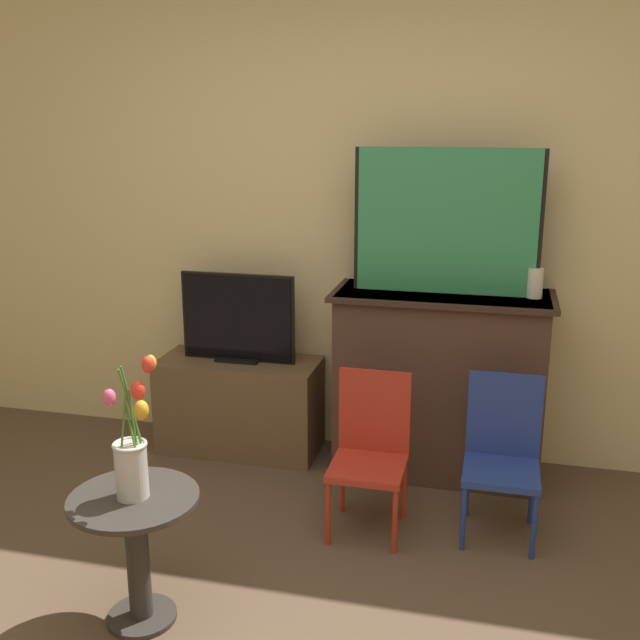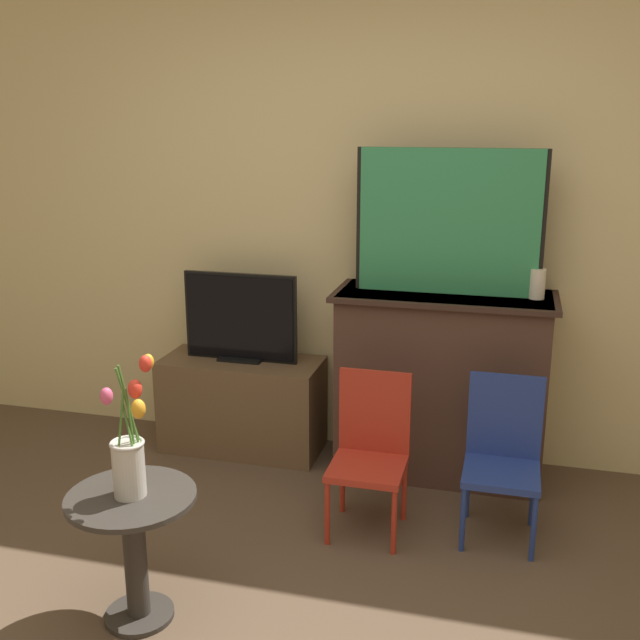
{
  "view_description": "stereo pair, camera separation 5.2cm",
  "coord_description": "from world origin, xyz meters",
  "px_view_note": "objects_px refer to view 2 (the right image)",
  "views": [
    {
      "loc": [
        0.68,
        -1.73,
        1.79
      ],
      "look_at": [
        -0.05,
        1.26,
        0.95
      ],
      "focal_mm": 42.0,
      "sensor_mm": 36.0,
      "label": 1
    },
    {
      "loc": [
        0.73,
        -1.72,
        1.79
      ],
      "look_at": [
        -0.05,
        1.26,
        0.95
      ],
      "focal_mm": 42.0,
      "sensor_mm": 36.0,
      "label": 2
    }
  ],
  "objects_px": {
    "chair_red": "(371,446)",
    "chair_blue": "(503,451)",
    "painting": "(449,222)",
    "vase_tulips": "(130,452)",
    "tv_monitor": "(240,319)"
  },
  "relations": [
    {
      "from": "chair_red",
      "to": "chair_blue",
      "type": "distance_m",
      "value": 0.57
    },
    {
      "from": "painting",
      "to": "chair_blue",
      "type": "height_order",
      "value": "painting"
    },
    {
      "from": "chair_blue",
      "to": "painting",
      "type": "bearing_deg",
      "value": 121.74
    },
    {
      "from": "chair_red",
      "to": "chair_blue",
      "type": "xyz_separation_m",
      "value": [
        0.57,
        0.1,
        0.0
      ]
    },
    {
      "from": "painting",
      "to": "vase_tulips",
      "type": "height_order",
      "value": "painting"
    },
    {
      "from": "chair_red",
      "to": "vase_tulips",
      "type": "xyz_separation_m",
      "value": [
        -0.69,
        -0.86,
        0.28
      ]
    },
    {
      "from": "painting",
      "to": "chair_red",
      "type": "bearing_deg",
      "value": -111.33
    },
    {
      "from": "chair_red",
      "to": "chair_blue",
      "type": "height_order",
      "value": "same"
    },
    {
      "from": "painting",
      "to": "vase_tulips",
      "type": "distance_m",
      "value": 1.86
    },
    {
      "from": "painting",
      "to": "vase_tulips",
      "type": "bearing_deg",
      "value": -122.15
    },
    {
      "from": "tv_monitor",
      "to": "painting",
      "type": "bearing_deg",
      "value": -0.12
    },
    {
      "from": "painting",
      "to": "tv_monitor",
      "type": "bearing_deg",
      "value": 179.88
    },
    {
      "from": "tv_monitor",
      "to": "chair_red",
      "type": "xyz_separation_m",
      "value": [
        0.84,
        -0.62,
        -0.36
      ]
    },
    {
      "from": "painting",
      "to": "tv_monitor",
      "type": "distance_m",
      "value": 1.21
    },
    {
      "from": "vase_tulips",
      "to": "painting",
      "type": "bearing_deg",
      "value": 57.85
    }
  ]
}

